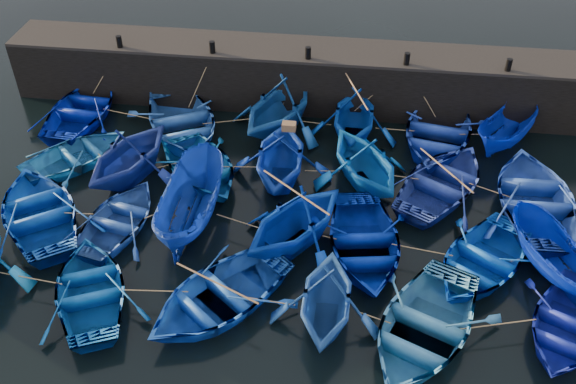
# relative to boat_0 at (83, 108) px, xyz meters

# --- Properties ---
(ground) EXTENTS (120.00, 120.00, 0.00)m
(ground) POSITION_rel_boat_0_xyz_m (9.42, -7.91, -0.52)
(ground) COLOR black
(ground) RESTS_ON ground
(quay_wall) EXTENTS (26.00, 2.50, 2.50)m
(quay_wall) POSITION_rel_boat_0_xyz_m (9.42, 2.59, 0.73)
(quay_wall) COLOR black
(quay_wall) RESTS_ON ground
(quay_top) EXTENTS (26.00, 2.50, 0.12)m
(quay_top) POSITION_rel_boat_0_xyz_m (9.42, 2.59, 2.04)
(quay_top) COLOR black
(quay_top) RESTS_ON quay_wall
(bollard_0) EXTENTS (0.24, 0.24, 0.50)m
(bollard_0) POSITION_rel_boat_0_xyz_m (1.42, 1.69, 2.35)
(bollard_0) COLOR black
(bollard_0) RESTS_ON quay_top
(bollard_1) EXTENTS (0.24, 0.24, 0.50)m
(bollard_1) POSITION_rel_boat_0_xyz_m (5.42, 1.69, 2.35)
(bollard_1) COLOR black
(bollard_1) RESTS_ON quay_top
(bollard_2) EXTENTS (0.24, 0.24, 0.50)m
(bollard_2) POSITION_rel_boat_0_xyz_m (9.42, 1.69, 2.35)
(bollard_2) COLOR black
(bollard_2) RESTS_ON quay_top
(bollard_3) EXTENTS (0.24, 0.24, 0.50)m
(bollard_3) POSITION_rel_boat_0_xyz_m (13.42, 1.69, 2.35)
(bollard_3) COLOR black
(bollard_3) RESTS_ON quay_top
(bollard_4) EXTENTS (0.24, 0.24, 0.50)m
(bollard_4) POSITION_rel_boat_0_xyz_m (17.42, 1.69, 2.35)
(bollard_4) COLOR black
(bollard_4) RESTS_ON quay_top
(boat_0) EXTENTS (3.91, 5.26, 1.05)m
(boat_0) POSITION_rel_boat_0_xyz_m (0.00, 0.00, 0.00)
(boat_0) COLOR #001384
(boat_0) RESTS_ON ground
(boat_1) EXTENTS (6.16, 6.86, 1.17)m
(boat_1) POSITION_rel_boat_0_xyz_m (4.46, -0.58, 0.06)
(boat_1) COLOR #2151A5
(boat_1) RESTS_ON ground
(boat_2) EXTENTS (5.58, 5.91, 2.47)m
(boat_2) POSITION_rel_boat_0_xyz_m (8.42, 0.14, 0.71)
(boat_2) COLOR navy
(boat_2) RESTS_ON ground
(boat_3) EXTENTS (3.70, 4.26, 2.21)m
(boat_3) POSITION_rel_boat_0_xyz_m (11.49, 0.02, 0.58)
(boat_3) COLOR #063BA9
(boat_3) RESTS_ON ground
(boat_4) EXTENTS (4.96, 6.22, 1.16)m
(boat_4) POSITION_rel_boat_0_xyz_m (14.86, -0.01, 0.05)
(boat_4) COLOR #17349A
(boat_4) RESTS_ON ground
(boat_5) EXTENTS (3.46, 4.21, 1.56)m
(boat_5) POSITION_rel_boat_0_xyz_m (17.57, 0.10, 0.26)
(boat_5) COLOR #0624C5
(boat_5) RESTS_ON ground
(boat_6) EXTENTS (5.09, 5.20, 0.88)m
(boat_6) POSITION_rel_boat_0_xyz_m (0.95, -3.16, -0.08)
(boat_6) COLOR #1E65A2
(boat_6) RESTS_ON ground
(boat_7) EXTENTS (5.03, 5.37, 2.28)m
(boat_7) POSITION_rel_boat_0_xyz_m (3.37, -3.80, 0.62)
(boat_7) COLOR navy
(boat_7) RESTS_ON ground
(boat_8) EXTENTS (5.61, 5.88, 0.99)m
(boat_8) POSITION_rel_boat_0_xyz_m (5.88, -3.35, -0.03)
(boat_8) COLOR #0F5EA3
(boat_8) RESTS_ON ground
(boat_9) EXTENTS (3.98, 4.56, 2.33)m
(boat_9) POSITION_rel_boat_0_xyz_m (8.96, -3.21, 0.64)
(boat_9) COLOR navy
(boat_9) RESTS_ON ground
(boat_10) EXTENTS (5.36, 5.59, 2.27)m
(boat_10) POSITION_rel_boat_0_xyz_m (12.05, -3.06, 0.61)
(boat_10) COLOR #064EA4
(boat_10) RESTS_ON ground
(boat_11) EXTENTS (5.64, 6.16, 1.04)m
(boat_11) POSITION_rel_boat_0_xyz_m (14.95, -3.18, -0.00)
(boat_11) COLOR navy
(boat_11) RESTS_ON ground
(boat_12) EXTENTS (4.23, 5.79, 1.18)m
(boat_12) POSITION_rel_boat_0_xyz_m (18.12, -3.81, 0.07)
(boat_12) COLOR #2044A8
(boat_12) RESTS_ON ground
(boat_13) EXTENTS (5.98, 6.35, 1.07)m
(boat_13) POSITION_rel_boat_0_xyz_m (1.03, -6.64, 0.01)
(boat_13) COLOR #093EA0
(boat_13) RESTS_ON ground
(boat_14) EXTENTS (3.73, 4.63, 0.85)m
(boat_14) POSITION_rel_boat_0_xyz_m (3.83, -6.57, -0.10)
(boat_14) COLOR #254C9C
(boat_14) RESTS_ON ground
(boat_15) EXTENTS (2.02, 4.94, 1.88)m
(boat_15) POSITION_rel_boat_0_xyz_m (6.23, -6.05, 0.42)
(boat_15) COLOR navy
(boat_15) RESTS_ON ground
(boat_16) EXTENTS (5.59, 5.72, 2.29)m
(boat_16) POSITION_rel_boat_0_xyz_m (9.91, -6.65, 0.62)
(boat_16) COLOR #022FAC
(boat_16) RESTS_ON ground
(boat_17) EXTENTS (4.29, 5.43, 1.02)m
(boat_17) POSITION_rel_boat_0_xyz_m (12.18, -6.76, -0.01)
(boat_17) COLOR #001D8D
(boat_17) RESTS_ON ground
(boat_18) EXTENTS (5.31, 5.71, 0.96)m
(boat_18) POSITION_rel_boat_0_xyz_m (15.91, -7.05, -0.04)
(boat_18) COLOR blue
(boat_18) RESTS_ON ground
(boat_19) EXTENTS (3.17, 4.24, 1.55)m
(boat_19) POSITION_rel_boat_0_xyz_m (18.02, -6.93, 0.25)
(boat_19) COLOR #001A9B
(boat_19) RESTS_ON ground
(boat_21) EXTENTS (4.73, 5.36, 0.92)m
(boat_21) POSITION_rel_boat_0_xyz_m (4.06, -9.80, -0.06)
(boat_21) COLOR #094DA1
(boat_21) RESTS_ON ground
(boat_22) EXTENTS (5.92, 6.12, 1.04)m
(boat_22) POSITION_rel_boat_0_xyz_m (7.94, -9.61, -0.01)
(boat_22) COLOR blue
(boat_22) RESTS_ON ground
(boat_23) EXTENTS (3.32, 3.83, 1.99)m
(boat_23) POSITION_rel_boat_0_xyz_m (11.18, -9.72, 0.47)
(boat_23) COLOR #1F51A2
(boat_23) RESTS_ON ground
(boat_24) EXTENTS (5.49, 6.24, 1.08)m
(boat_24) POSITION_rel_boat_0_xyz_m (13.97, -10.04, 0.02)
(boat_24) COLOR #337BC4
(boat_24) RESTS_ON ground
(boat_25) EXTENTS (4.51, 5.13, 0.89)m
(boat_25) POSITION_rel_boat_0_xyz_m (18.09, -9.37, -0.08)
(boat_25) COLOR navy
(boat_25) RESTS_ON ground
(wooden_crate) EXTENTS (0.49, 0.34, 0.28)m
(wooden_crate) POSITION_rel_boat_0_xyz_m (9.26, -3.21, 1.95)
(wooden_crate) COLOR brown
(wooden_crate) RESTS_ON boat_9
(mooring_ropes) EXTENTS (17.62, 11.67, 2.10)m
(mooring_ropes) POSITION_rel_boat_0_xyz_m (9.18, -2.94, 0.36)
(mooring_ropes) COLOR tan
(mooring_ropes) RESTS_ON ground
(loose_oars) EXTENTS (9.27, 11.71, 1.31)m
(loose_oars) POSITION_rel_boat_0_xyz_m (11.07, -4.86, 1.15)
(loose_oars) COLOR #99724C
(loose_oars) RESTS_ON ground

